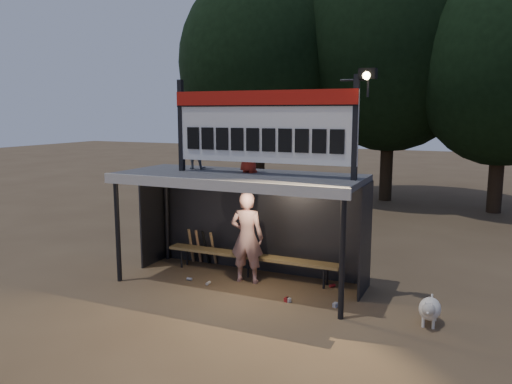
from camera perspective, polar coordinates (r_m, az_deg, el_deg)
ground at (r=10.64m, az=-1.90°, el=-10.40°), size 80.00×80.00×0.00m
player at (r=10.46m, az=-1.04°, el=-5.18°), size 0.76×0.56×1.94m
child_a at (r=11.02m, az=-6.98°, el=5.11°), size 0.53×0.45×0.95m
child_b at (r=10.26m, az=-0.81°, el=4.89°), size 0.54×0.44×0.96m
dugout_shelter at (r=10.39m, az=-1.36°, el=-0.35°), size 5.10×2.08×2.32m
scoreboard_assembly at (r=9.79m, az=0.93°, el=7.77°), size 4.10×0.27×1.99m
bench at (r=10.98m, az=-0.64°, el=-7.40°), size 4.00×0.35×0.48m
tree_left at (r=20.88m, az=0.32°, el=14.50°), size 6.46×6.46×9.27m
tree_mid at (r=20.95m, az=15.22°, el=15.96°), size 7.22×7.22×10.36m
tree_right at (r=19.58m, az=26.54°, el=12.97°), size 6.08×6.08×8.72m
dog at (r=9.10m, az=19.23°, el=-12.51°), size 0.36×0.81×0.49m
bats at (r=11.83m, az=-6.19°, el=-6.25°), size 0.69×0.36×0.84m
litter at (r=10.07m, az=1.87°, el=-11.33°), size 3.34×1.24×0.08m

